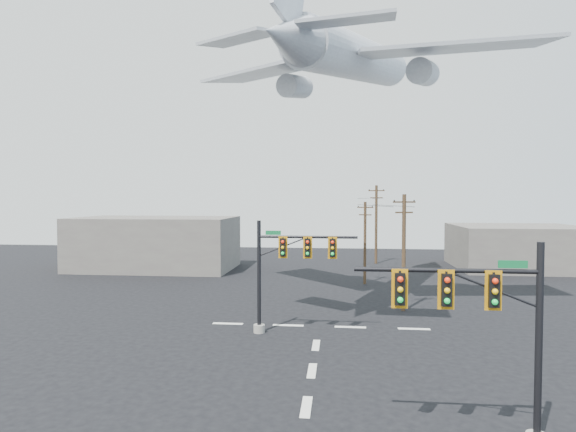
# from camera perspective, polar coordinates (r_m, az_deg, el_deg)

# --- Properties ---
(ground) EXTENTS (120.00, 120.00, 0.00)m
(ground) POSITION_cam_1_polar(r_m,az_deg,el_deg) (20.52, 2.18, -21.68)
(ground) COLOR black
(ground) RESTS_ON ground
(lane_markings) EXTENTS (14.00, 21.20, 0.01)m
(lane_markings) POSITION_cam_1_polar(r_m,az_deg,el_deg) (25.48, 3.04, -16.80)
(lane_markings) COLOR silver
(lane_markings) RESTS_ON ground
(signal_mast_near) EXTENTS (6.37, 0.75, 6.86)m
(signal_mast_near) POSITION_cam_1_polar(r_m,az_deg,el_deg) (17.65, 23.01, -12.55)
(signal_mast_near) COLOR gray
(signal_mast_near) RESTS_ON ground
(signal_mast_far) EXTENTS (6.32, 0.76, 6.91)m
(signal_mast_far) POSITION_cam_1_polar(r_m,az_deg,el_deg) (29.36, -0.58, -6.45)
(signal_mast_far) COLOR gray
(signal_mast_far) RESTS_ON ground
(utility_pole_a) EXTENTS (1.68, 0.57, 8.55)m
(utility_pole_a) POSITION_cam_1_polar(r_m,az_deg,el_deg) (36.18, 13.56, -3.94)
(utility_pole_a) COLOR #4A311F
(utility_pole_a) RESTS_ON ground
(utility_pole_b) EXTENTS (1.49, 0.76, 7.89)m
(utility_pole_b) POSITION_cam_1_polar(r_m,az_deg,el_deg) (46.61, 9.11, -2.96)
(utility_pole_b) COLOR #4A311F
(utility_pole_b) RESTS_ON ground
(utility_pole_c) EXTENTS (1.99, 0.54, 9.82)m
(utility_pole_c) POSITION_cam_1_polar(r_m,az_deg,el_deg) (61.20, 10.41, -0.78)
(utility_pole_c) COLOR #4A311F
(utility_pole_c) RESTS_ON ground
(power_lines) EXTENTS (3.78, 25.29, 0.61)m
(power_lines) POSITION_cam_1_polar(r_m,az_deg,el_deg) (48.41, 10.31, 1.77)
(power_lines) COLOR black
(airliner) EXTENTS (26.87, 29.13, 7.92)m
(airliner) POSITION_cam_1_polar(r_m,az_deg,el_deg) (39.27, 8.08, 17.90)
(airliner) COLOR silver
(building_left) EXTENTS (18.00, 10.00, 6.00)m
(building_left) POSITION_cam_1_polar(r_m,az_deg,el_deg) (58.02, -15.45, -3.11)
(building_left) COLOR #67635B
(building_left) RESTS_ON ground
(building_right) EXTENTS (14.00, 12.00, 5.00)m
(building_right) POSITION_cam_1_polar(r_m,az_deg,el_deg) (62.54, 25.48, -3.33)
(building_right) COLOR #67635B
(building_right) RESTS_ON ground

